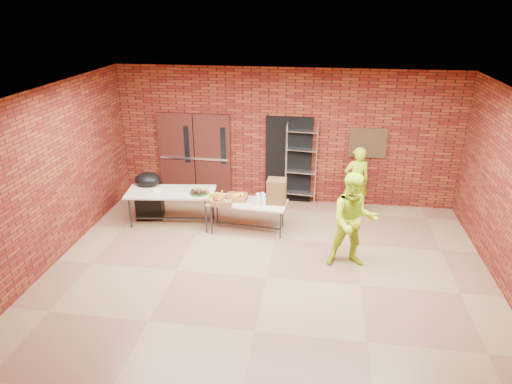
{
  "coord_description": "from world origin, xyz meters",
  "views": [
    {
      "loc": [
        0.8,
        -6.85,
        4.57
      ],
      "look_at": [
        -0.39,
        1.4,
        1.05
      ],
      "focal_mm": 32.0,
      "sensor_mm": 36.0,
      "label": 1
    }
  ],
  "objects_px": {
    "covered_grill": "(149,195)",
    "wire_rack": "(301,165)",
    "volunteer_man": "(354,221)",
    "table_left": "(171,194)",
    "table_right": "(248,204)",
    "volunteer_woman": "(356,181)",
    "coffee_dispenser": "(277,191)"
  },
  "relations": [
    {
      "from": "covered_grill",
      "to": "wire_rack",
      "type": "bearing_deg",
      "value": 8.21
    },
    {
      "from": "wire_rack",
      "to": "volunteer_man",
      "type": "xyz_separation_m",
      "value": [
        1.09,
        -2.65,
        -0.08
      ]
    },
    {
      "from": "table_left",
      "to": "wire_rack",
      "type": "bearing_deg",
      "value": 21.83
    },
    {
      "from": "table_right",
      "to": "wire_rack",
      "type": "bearing_deg",
      "value": 62.13
    },
    {
      "from": "wire_rack",
      "to": "volunteer_woman",
      "type": "bearing_deg",
      "value": -10.57
    },
    {
      "from": "wire_rack",
      "to": "coffee_dispenser",
      "type": "height_order",
      "value": "wire_rack"
    },
    {
      "from": "volunteer_woman",
      "to": "volunteer_man",
      "type": "xyz_separation_m",
      "value": [
        -0.19,
        -2.27,
        0.1
      ]
    },
    {
      "from": "volunteer_man",
      "to": "table_left",
      "type": "bearing_deg",
      "value": 156.74
    },
    {
      "from": "table_left",
      "to": "volunteer_woman",
      "type": "bearing_deg",
      "value": 8.6
    },
    {
      "from": "coffee_dispenser",
      "to": "volunteer_woman",
      "type": "distance_m",
      "value": 2.05
    },
    {
      "from": "table_right",
      "to": "covered_grill",
      "type": "xyz_separation_m",
      "value": [
        -2.3,
        0.37,
        -0.08
      ]
    },
    {
      "from": "table_left",
      "to": "coffee_dispenser",
      "type": "height_order",
      "value": "coffee_dispenser"
    },
    {
      "from": "wire_rack",
      "to": "volunteer_man",
      "type": "bearing_deg",
      "value": -61.73
    },
    {
      "from": "wire_rack",
      "to": "table_left",
      "type": "bearing_deg",
      "value": -145.21
    },
    {
      "from": "coffee_dispenser",
      "to": "volunteer_woman",
      "type": "height_order",
      "value": "volunteer_woman"
    },
    {
      "from": "wire_rack",
      "to": "coffee_dispenser",
      "type": "relative_size",
      "value": 3.85
    },
    {
      "from": "covered_grill",
      "to": "volunteer_woman",
      "type": "xyz_separation_m",
      "value": [
        4.6,
        0.83,
        0.27
      ]
    },
    {
      "from": "table_left",
      "to": "covered_grill",
      "type": "bearing_deg",
      "value": 148.47
    },
    {
      "from": "coffee_dispenser",
      "to": "volunteer_woman",
      "type": "relative_size",
      "value": 0.32
    },
    {
      "from": "table_right",
      "to": "coffee_dispenser",
      "type": "height_order",
      "value": "coffee_dispenser"
    },
    {
      "from": "table_left",
      "to": "covered_grill",
      "type": "xyz_separation_m",
      "value": [
        -0.62,
        0.28,
        -0.18
      ]
    },
    {
      "from": "table_right",
      "to": "covered_grill",
      "type": "relative_size",
      "value": 1.59
    },
    {
      "from": "covered_grill",
      "to": "table_right",
      "type": "bearing_deg",
      "value": -20.86
    },
    {
      "from": "table_left",
      "to": "volunteer_man",
      "type": "bearing_deg",
      "value": -23.98
    },
    {
      "from": "coffee_dispenser",
      "to": "volunteer_woman",
      "type": "bearing_deg",
      "value": 33.86
    },
    {
      "from": "table_left",
      "to": "table_right",
      "type": "distance_m",
      "value": 1.69
    },
    {
      "from": "covered_grill",
      "to": "volunteer_man",
      "type": "height_order",
      "value": "volunteer_man"
    },
    {
      "from": "table_right",
      "to": "volunteer_man",
      "type": "relative_size",
      "value": 0.93
    },
    {
      "from": "table_right",
      "to": "coffee_dispenser",
      "type": "relative_size",
      "value": 3.28
    },
    {
      "from": "coffee_dispenser",
      "to": "volunteer_woman",
      "type": "xyz_separation_m",
      "value": [
        1.7,
        1.14,
        -0.12
      ]
    },
    {
      "from": "volunteer_woman",
      "to": "wire_rack",
      "type": "bearing_deg",
      "value": -30.03
    },
    {
      "from": "wire_rack",
      "to": "table_right",
      "type": "bearing_deg",
      "value": -116.92
    }
  ]
}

